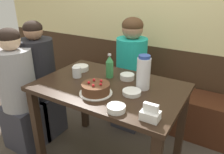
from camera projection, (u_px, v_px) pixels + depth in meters
back_wall at (160, 9)px, 2.34m from camera, size 4.80×0.04×2.50m
bench_seat at (146, 101)px, 2.57m from camera, size 2.20×0.38×0.44m
dining_table at (109, 99)px, 1.75m from camera, size 1.14×0.75×0.77m
birthday_cake at (96, 89)px, 1.56m from camera, size 0.24×0.24×0.10m
water_pitcher at (143, 73)px, 1.60m from camera, size 0.10×0.10×0.26m
soju_bottle at (110, 66)px, 1.81m from camera, size 0.06×0.06×0.20m
napkin_holder at (150, 114)px, 1.26m from camera, size 0.11×0.08×0.11m
bowl_soup_white at (127, 77)px, 1.80m from camera, size 0.12×0.12×0.04m
bowl_rice_small at (81, 68)px, 1.98m from camera, size 0.14×0.14×0.04m
bowl_side_dish at (132, 92)px, 1.56m from camera, size 0.14×0.14×0.03m
bowl_sauce_shallow at (116, 108)px, 1.35m from camera, size 0.12×0.12×0.04m
glass_water_tall at (77, 72)px, 1.84m from camera, size 0.08×0.08×0.09m
glass_tumbler_short at (142, 72)px, 1.85m from camera, size 0.07×0.07×0.07m
person_teal_shirt at (131, 77)px, 2.33m from camera, size 0.31×0.34×1.21m
person_pale_blue_shirt at (20, 96)px, 2.00m from camera, size 0.34×0.32×1.18m
person_grey_tee at (41, 85)px, 2.20m from camera, size 0.34×0.32×1.20m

